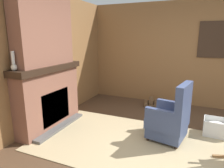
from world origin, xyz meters
The scene contains 12 objects.
ground_plane centered at (0.00, 0.00, 0.00)m, with size 14.00×14.00×0.00m, color #4C3523.
wood_panel_wall_left centered at (-2.49, 0.00, 1.32)m, with size 0.06×5.51×2.65m.
wood_panel_wall_back centered at (0.02, 2.49, 1.33)m, with size 5.51×0.09×2.65m.
fireplace_hearth centered at (-2.28, 0.00, 0.62)m, with size 0.54×1.61×1.24m.
chimney_breast centered at (-2.29, 0.00, 1.93)m, with size 0.29×1.33×1.38m.
area_rug centered at (-0.44, 0.00, 0.01)m, with size 3.57×1.90×0.01m.
armchair centered at (-0.02, 0.38, 0.37)m, with size 0.72×0.73×1.03m.
firewood_stack centered at (-0.69, 2.00, 0.08)m, with size 0.42×0.42×0.22m.
laundry_basket centered at (0.75, 0.88, 0.15)m, with size 0.45×0.38×0.30m.
oil_lamp_vase centered at (-2.33, -0.71, 1.35)m, with size 0.10×0.10×0.31m.
storage_case centered at (-2.33, 0.24, 1.31)m, with size 0.13×0.23×0.13m.
decorative_plate_on_mantel centered at (-2.35, -0.10, 1.37)m, with size 0.07×0.26×0.26m.
Camera 1 is at (0.31, -2.96, 1.77)m, focal length 32.00 mm.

